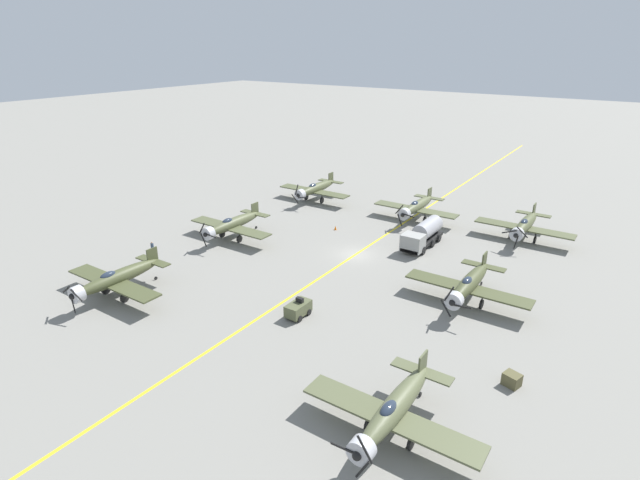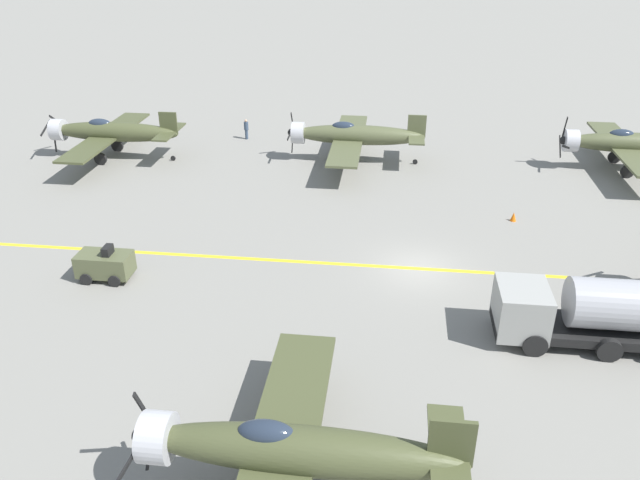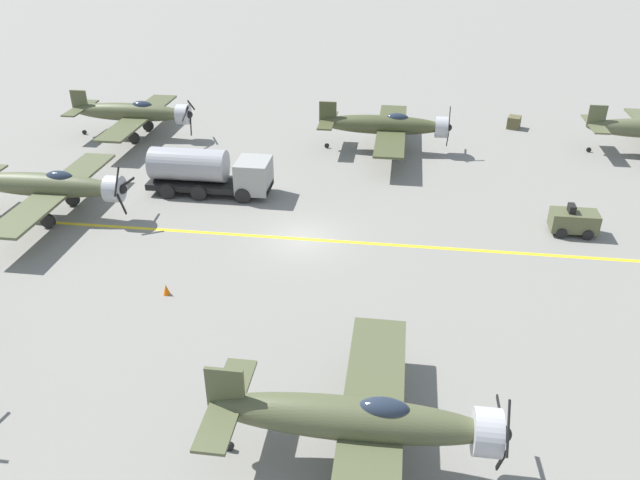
{
  "view_description": "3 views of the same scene",
  "coord_description": "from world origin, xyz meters",
  "px_view_note": "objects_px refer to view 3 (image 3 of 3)",
  "views": [
    {
      "loc": [
        -26.96,
        47.44,
        23.68
      ],
      "look_at": [
        2.41,
        4.03,
        2.65
      ],
      "focal_mm": 28.0,
      "sensor_mm": 36.0,
      "label": 1
    },
    {
      "loc": [
        -28.02,
        1.66,
        15.65
      ],
      "look_at": [
        -1.43,
        4.88,
        2.06
      ],
      "focal_mm": 35.0,
      "sensor_mm": 36.0,
      "label": 2
    },
    {
      "loc": [
        30.66,
        5.23,
        17.0
      ],
      "look_at": [
        2.78,
        1.41,
        1.55
      ],
      "focal_mm": 35.0,
      "sensor_mm": 36.0,
      "label": 3
    }
  ],
  "objects_px": {
    "tow_tractor": "(574,221)",
    "traffic_cone": "(166,289)",
    "fuel_tanker": "(210,172)",
    "airplane_near_left": "(134,113)",
    "airplane_mid_right": "(361,420)",
    "airplane_near_center": "(50,186)",
    "airplane_mid_left": "(387,125)",
    "supply_crate_by_tanker": "(514,122)"
  },
  "relations": [
    {
      "from": "airplane_mid_right",
      "to": "traffic_cone",
      "type": "distance_m",
      "value": 13.78
    },
    {
      "from": "airplane_mid_left",
      "to": "airplane_mid_right",
      "type": "xyz_separation_m",
      "value": [
        30.46,
        0.42,
        -0.0
      ]
    },
    {
      "from": "traffic_cone",
      "to": "airplane_near_center",
      "type": "bearing_deg",
      "value": -127.14
    },
    {
      "from": "fuel_tanker",
      "to": "traffic_cone",
      "type": "bearing_deg",
      "value": 6.11
    },
    {
      "from": "airplane_near_center",
      "to": "traffic_cone",
      "type": "height_order",
      "value": "airplane_near_center"
    },
    {
      "from": "airplane_mid_left",
      "to": "tow_tractor",
      "type": "xyz_separation_m",
      "value": [
        12.04,
        11.23,
        -1.22
      ]
    },
    {
      "from": "airplane_mid_right",
      "to": "traffic_cone",
      "type": "xyz_separation_m",
      "value": [
        -9.14,
        -10.17,
        -1.74
      ]
    },
    {
      "from": "tow_tractor",
      "to": "airplane_near_center",
      "type": "bearing_deg",
      "value": -86.35
    },
    {
      "from": "airplane_near_left",
      "to": "airplane_mid_right",
      "type": "height_order",
      "value": "same"
    },
    {
      "from": "airplane_mid_left",
      "to": "airplane_mid_right",
      "type": "distance_m",
      "value": 30.46
    },
    {
      "from": "airplane_near_center",
      "to": "airplane_mid_left",
      "type": "bearing_deg",
      "value": 108.2
    },
    {
      "from": "airplane_mid_right",
      "to": "fuel_tanker",
      "type": "relative_size",
      "value": 1.5
    },
    {
      "from": "airplane_near_left",
      "to": "tow_tractor",
      "type": "height_order",
      "value": "airplane_near_left"
    },
    {
      "from": "airplane_mid_left",
      "to": "traffic_cone",
      "type": "bearing_deg",
      "value": -12.44
    },
    {
      "from": "airplane_near_left",
      "to": "airplane_mid_right",
      "type": "distance_m",
      "value": 37.11
    },
    {
      "from": "airplane_mid_left",
      "to": "traffic_cone",
      "type": "height_order",
      "value": "airplane_mid_left"
    },
    {
      "from": "airplane_mid_left",
      "to": "airplane_mid_right",
      "type": "relative_size",
      "value": 1.0
    },
    {
      "from": "tow_tractor",
      "to": "airplane_mid_left",
      "type": "bearing_deg",
      "value": -136.98
    },
    {
      "from": "traffic_cone",
      "to": "fuel_tanker",
      "type": "bearing_deg",
      "value": -173.89
    },
    {
      "from": "fuel_tanker",
      "to": "tow_tractor",
      "type": "relative_size",
      "value": 3.08
    },
    {
      "from": "airplane_mid_right",
      "to": "traffic_cone",
      "type": "relative_size",
      "value": 21.82
    },
    {
      "from": "airplane_near_left",
      "to": "fuel_tanker",
      "type": "xyz_separation_m",
      "value": [
        9.86,
        9.1,
        -0.5
      ]
    },
    {
      "from": "tow_tractor",
      "to": "traffic_cone",
      "type": "height_order",
      "value": "tow_tractor"
    },
    {
      "from": "fuel_tanker",
      "to": "traffic_cone",
      "type": "height_order",
      "value": "fuel_tanker"
    },
    {
      "from": "airplane_near_left",
      "to": "tow_tractor",
      "type": "xyz_separation_m",
      "value": [
        12.48,
        31.35,
        -1.22
      ]
    },
    {
      "from": "fuel_tanker",
      "to": "traffic_cone",
      "type": "relative_size",
      "value": 14.55
    },
    {
      "from": "airplane_near_center",
      "to": "traffic_cone",
      "type": "relative_size",
      "value": 21.82
    },
    {
      "from": "airplane_mid_right",
      "to": "airplane_near_left",
      "type": "bearing_deg",
      "value": -132.36
    },
    {
      "from": "airplane_near_left",
      "to": "tow_tractor",
      "type": "distance_m",
      "value": 33.77
    },
    {
      "from": "fuel_tanker",
      "to": "tow_tractor",
      "type": "distance_m",
      "value": 22.42
    },
    {
      "from": "airplane_mid_right",
      "to": "supply_crate_by_tanker",
      "type": "distance_m",
      "value": 38.69
    },
    {
      "from": "supply_crate_by_tanker",
      "to": "traffic_cone",
      "type": "height_order",
      "value": "supply_crate_by_tanker"
    },
    {
      "from": "airplane_mid_left",
      "to": "airplane_near_center",
      "type": "height_order",
      "value": "airplane_mid_left"
    },
    {
      "from": "airplane_mid_left",
      "to": "traffic_cone",
      "type": "xyz_separation_m",
      "value": [
        21.32,
        -9.75,
        -1.74
      ]
    },
    {
      "from": "airplane_near_left",
      "to": "fuel_tanker",
      "type": "relative_size",
      "value": 1.5
    },
    {
      "from": "airplane_near_center",
      "to": "traffic_cone",
      "type": "xyz_separation_m",
      "value": [
        7.33,
        9.67,
        -1.74
      ]
    },
    {
      "from": "airplane_mid_right",
      "to": "traffic_cone",
      "type": "height_order",
      "value": "airplane_mid_right"
    },
    {
      "from": "fuel_tanker",
      "to": "traffic_cone",
      "type": "distance_m",
      "value": 12.04
    },
    {
      "from": "airplane_mid_left",
      "to": "traffic_cone",
      "type": "distance_m",
      "value": 23.51
    },
    {
      "from": "airplane_mid_left",
      "to": "tow_tractor",
      "type": "height_order",
      "value": "airplane_mid_left"
    },
    {
      "from": "airplane_near_left",
      "to": "supply_crate_by_tanker",
      "type": "bearing_deg",
      "value": 94.67
    },
    {
      "from": "airplane_mid_left",
      "to": "airplane_near_left",
      "type": "relative_size",
      "value": 1.0
    }
  ]
}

